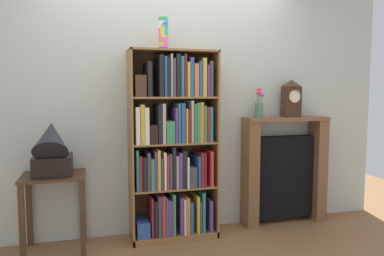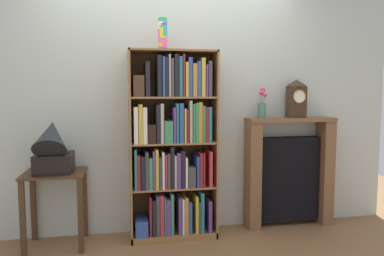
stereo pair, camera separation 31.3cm
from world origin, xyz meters
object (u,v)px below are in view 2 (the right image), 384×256
Objects in this scene: side_table_left at (55,192)px; fireplace_mantel at (289,173)px; bookshelf at (173,150)px; flower_vase at (262,106)px; cup_stack at (163,34)px; mantel_clock at (296,99)px; gramophone at (52,147)px.

fireplace_mantel reaches higher than side_table_left.
flower_vase is (0.92, 0.07, 0.41)m from bookshelf.
cup_stack is 0.74× the size of mantel_clock.
bookshelf reaches higher than fireplace_mantel.
cup_stack reaches higher than bookshelf.
side_table_left is 2.32m from fireplace_mantel.
side_table_left is 2.14m from flower_vase.
cup_stack is at bearing 3.51° from gramophone.
fireplace_mantel is at bearing 159.91° from mantel_clock.
bookshelf is 4.58× the size of mantel_clock.
cup_stack is 1.41m from gramophone.
side_table_left is 0.60× the size of fireplace_mantel.
bookshelf is at bearing -175.59° from flower_vase.
fireplace_mantel is (1.33, 0.12, -1.37)m from cup_stack.
cup_stack is 0.42× the size of side_table_left.
bookshelf is at bearing -176.96° from mantel_clock.
fireplace_mantel is 3.74× the size of flower_vase.
bookshelf is 1.27m from fireplace_mantel.
cup_stack reaches higher than mantel_clock.
cup_stack is 0.53× the size of gramophone.
side_table_left is at bearing -179.90° from cup_stack.
bookshelf is 6.20× the size of cup_stack.
cup_stack is 1.91m from fireplace_mantel.
cup_stack is 0.25× the size of fireplace_mantel.
flower_vase is at bearing 179.60° from mantel_clock.
gramophone is at bearing -174.92° from bookshelf.
flower_vase is at bearing 4.77° from gramophone.
bookshelf is 1.01m from flower_vase.
bookshelf is at bearing 1.97° from side_table_left.
bookshelf is 1.38m from mantel_clock.
bookshelf is at bearing 21.09° from cup_stack.
fireplace_mantel is at bearing 4.56° from gramophone.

